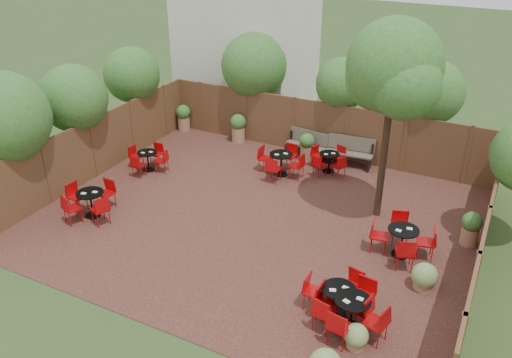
% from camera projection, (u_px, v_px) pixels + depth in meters
% --- Properties ---
extents(ground, '(80.00, 80.00, 0.00)m').
position_uv_depth(ground, '(256.00, 218.00, 15.46)').
color(ground, '#354F23').
rests_on(ground, ground).
extents(courtyard_paving, '(12.00, 10.00, 0.02)m').
position_uv_depth(courtyard_paving, '(256.00, 218.00, 15.46)').
color(courtyard_paving, '#361A16').
rests_on(courtyard_paving, ground).
extents(fence_back, '(12.00, 0.08, 2.00)m').
position_uv_depth(fence_back, '(320.00, 129.00, 18.95)').
color(fence_back, brown).
rests_on(fence_back, ground).
extents(fence_left, '(0.08, 10.00, 2.00)m').
position_uv_depth(fence_left, '(93.00, 149.00, 17.42)').
color(fence_left, brown).
rests_on(fence_left, ground).
extents(fence_right, '(0.08, 10.00, 2.00)m').
position_uv_depth(fence_right, '(482.00, 243.00, 12.58)').
color(fence_right, brown).
rests_on(fence_right, ground).
extents(neighbour_building, '(5.00, 4.00, 8.00)m').
position_uv_depth(neighbour_building, '(247.00, 17.00, 21.76)').
color(neighbour_building, silver).
rests_on(neighbour_building, ground).
extents(overhang_foliage, '(15.58, 10.76, 2.65)m').
position_uv_depth(overhang_foliage, '(211.00, 94.00, 17.13)').
color(overhang_foliage, '#306621').
rests_on(overhang_foliage, ground).
extents(courtyard_tree, '(2.68, 2.58, 5.67)m').
position_uv_depth(courtyard_tree, '(393.00, 73.00, 13.68)').
color(courtyard_tree, black).
rests_on(courtyard_tree, courtyard_paving).
extents(park_bench_left, '(1.58, 0.69, 0.95)m').
position_uv_depth(park_bench_left, '(308.00, 144.00, 19.01)').
color(park_bench_left, brown).
rests_on(park_bench_left, courtyard_paving).
extents(park_bench_right, '(1.67, 0.69, 1.01)m').
position_uv_depth(park_bench_right, '(350.00, 151.00, 18.36)').
color(park_bench_right, brown).
rests_on(park_bench_right, courtyard_paving).
extents(bistro_tables, '(10.37, 8.38, 0.90)m').
position_uv_depth(bistro_tables, '(272.00, 214.00, 14.79)').
color(bistro_tables, black).
rests_on(bistro_tables, courtyard_paving).
extents(planters, '(11.85, 3.87, 1.09)m').
position_uv_depth(planters, '(274.00, 144.00, 18.81)').
color(planters, '#9E734F').
rests_on(planters, courtyard_paving).
extents(low_shrubs, '(1.74, 4.25, 0.68)m').
position_uv_depth(low_shrubs, '(374.00, 322.00, 11.16)').
color(low_shrubs, '#9E734F').
rests_on(low_shrubs, courtyard_paving).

